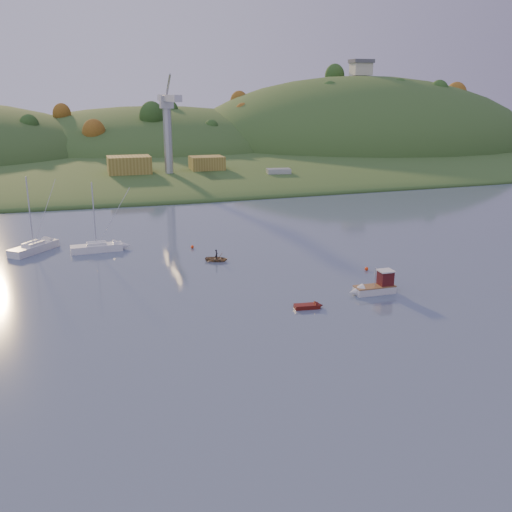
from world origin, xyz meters
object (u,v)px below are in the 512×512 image
object	(u,v)px
sailboat_near	(34,247)
sailboat_far	(97,247)
fishing_boat	(372,287)
canoe	(217,259)
red_tender	(312,306)

from	to	relation	value
sailboat_near	sailboat_far	world-z (taller)	sailboat_near
fishing_boat	sailboat_far	size ratio (longest dim) A/B	0.55
fishing_boat	canoe	world-z (taller)	fishing_boat
sailboat_near	sailboat_far	xyz separation A→B (m)	(9.10, -2.47, -0.05)
sailboat_far	canoe	bearing A→B (deg)	-36.20
canoe	red_tender	world-z (taller)	red_tender
sailboat_far	canoe	world-z (taller)	sailboat_far
red_tender	fishing_boat	bearing A→B (deg)	21.21
sailboat_near	canoe	xyz separation A→B (m)	(25.27, -12.94, -0.40)
sailboat_far	red_tender	world-z (taller)	sailboat_far
fishing_boat	canoe	bearing A→B (deg)	-52.35
fishing_boat	red_tender	distance (m)	8.91
fishing_boat	red_tender	bearing A→B (deg)	14.76
sailboat_far	sailboat_near	bearing A→B (deg)	161.55
fishing_boat	sailboat_far	bearing A→B (deg)	-43.66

